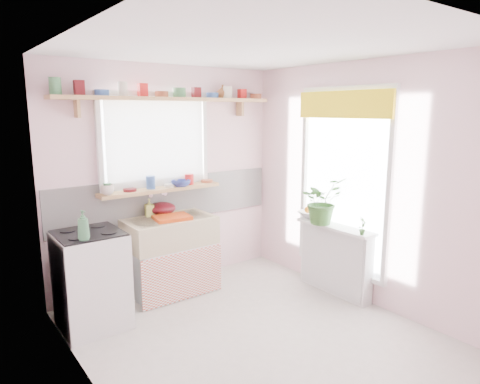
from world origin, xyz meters
TOP-DOWN VIEW (x-y plane):
  - room at (0.66, 0.86)m, footprint 3.20×3.20m
  - sink_unit at (-0.15, 1.29)m, footprint 0.95×0.65m
  - cooker at (-1.10, 1.05)m, footprint 0.58×0.58m
  - radiator_ledge at (1.30, 0.20)m, footprint 0.22×0.95m
  - windowsill at (-0.15, 1.48)m, footprint 1.40×0.22m
  - pine_shelf at (0.00, 1.47)m, footprint 2.52×0.24m
  - shelf_crockery at (-0.04, 1.47)m, footprint 2.47×0.11m
  - sill_crockery at (-0.20, 1.48)m, footprint 1.35×0.11m
  - dish_tray at (-0.15, 1.23)m, footprint 0.41×0.33m
  - colander at (-0.14, 1.50)m, footprint 0.38×0.38m
  - jade_plant at (1.21, 0.35)m, footprint 0.46×0.40m
  - fruit_bowl at (1.33, 0.60)m, footprint 0.33×0.33m
  - herb_pot at (1.21, -0.20)m, footprint 0.12×0.10m
  - soap_bottle_sink at (-0.29, 1.50)m, footprint 0.10×0.10m
  - sill_cup at (-0.77, 1.42)m, footprint 0.16×0.16m
  - sill_bowl at (0.07, 1.42)m, footprint 0.23×0.23m
  - shelf_vase at (0.72, 1.53)m, footprint 0.16×0.16m
  - cooker_bottle at (-1.20, 0.83)m, footprint 0.12×0.12m
  - fruit at (1.34, 0.61)m, footprint 0.20×0.14m

SIDE VIEW (x-z plane):
  - radiator_ledge at x=1.30m, z-range 0.01..0.78m
  - sink_unit at x=-0.15m, z-range -0.13..0.99m
  - cooker at x=-1.10m, z-range 0.00..0.92m
  - fruit_bowl at x=1.33m, z-range 0.78..0.85m
  - dish_tray at x=-0.15m, z-range 0.85..0.89m
  - herb_pot at x=1.21m, z-range 0.78..0.97m
  - fruit at x=1.34m, z-range 0.82..0.92m
  - colander at x=-0.14m, z-range 0.85..0.99m
  - soap_bottle_sink at x=-0.29m, z-range 0.85..1.05m
  - jade_plant at x=1.21m, z-range 0.77..1.28m
  - cooker_bottle at x=-1.20m, z-range 0.92..1.17m
  - windowsill at x=-0.15m, z-range 1.12..1.16m
  - sill_bowl at x=0.07m, z-range 1.16..1.23m
  - sill_cup at x=-0.77m, z-range 1.16..1.27m
  - sill_crockery at x=-0.20m, z-range 1.15..1.27m
  - room at x=0.66m, z-range -0.23..2.97m
  - pine_shelf at x=0.00m, z-range 2.10..2.14m
  - shelf_crockery at x=-0.04m, z-range 2.13..2.25m
  - shelf_vase at x=0.72m, z-range 2.14..2.30m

